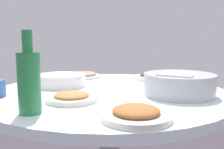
{
  "coord_description": "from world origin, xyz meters",
  "views": [
    {
      "loc": [
        -0.89,
        -0.88,
        1.01
      ],
      "look_at": [
        0.01,
        -0.01,
        0.83
      ],
      "focal_mm": 41.15,
      "sensor_mm": 36.0,
      "label": 1
    }
  ],
  "objects_px": {
    "round_dining_table": "(109,110)",
    "dish_stirfry": "(136,114)",
    "dish_tofu_braise": "(71,97)",
    "green_bottle": "(29,80)",
    "rice_bowl": "(179,84)",
    "dish_shrimp": "(84,75)",
    "soup_bowl": "(61,81)",
    "dish_eggplant": "(152,77)",
    "tea_cup_far": "(198,79)"
  },
  "relations": [
    {
      "from": "round_dining_table",
      "to": "dish_stirfry",
      "type": "relative_size",
      "value": 5.09
    },
    {
      "from": "dish_tofu_braise",
      "to": "green_bottle",
      "type": "bearing_deg",
      "value": -170.23
    },
    {
      "from": "rice_bowl",
      "to": "dish_shrimp",
      "type": "distance_m",
      "value": 0.72
    },
    {
      "from": "soup_bowl",
      "to": "dish_tofu_braise",
      "type": "bearing_deg",
      "value": -118.23
    },
    {
      "from": "dish_eggplant",
      "to": "dish_tofu_braise",
      "type": "xyz_separation_m",
      "value": [
        -0.69,
        -0.09,
        -0.0
      ]
    },
    {
      "from": "dish_shrimp",
      "to": "tea_cup_far",
      "type": "relative_size",
      "value": 2.99
    },
    {
      "from": "round_dining_table",
      "to": "dish_eggplant",
      "type": "height_order",
      "value": "dish_eggplant"
    },
    {
      "from": "soup_bowl",
      "to": "dish_stirfry",
      "type": "distance_m",
      "value": 0.67
    },
    {
      "from": "tea_cup_far",
      "to": "dish_stirfry",
      "type": "bearing_deg",
      "value": -170.07
    },
    {
      "from": "rice_bowl",
      "to": "green_bottle",
      "type": "height_order",
      "value": "green_bottle"
    },
    {
      "from": "round_dining_table",
      "to": "tea_cup_far",
      "type": "distance_m",
      "value": 0.52
    },
    {
      "from": "green_bottle",
      "to": "dish_eggplant",
      "type": "bearing_deg",
      "value": 7.66
    },
    {
      "from": "rice_bowl",
      "to": "dish_tofu_braise",
      "type": "distance_m",
      "value": 0.49
    },
    {
      "from": "rice_bowl",
      "to": "dish_tofu_braise",
      "type": "height_order",
      "value": "rice_bowl"
    },
    {
      "from": "dish_shrimp",
      "to": "tea_cup_far",
      "type": "height_order",
      "value": "tea_cup_far"
    },
    {
      "from": "round_dining_table",
      "to": "tea_cup_far",
      "type": "height_order",
      "value": "tea_cup_far"
    },
    {
      "from": "dish_shrimp",
      "to": "dish_eggplant",
      "type": "bearing_deg",
      "value": -56.99
    },
    {
      "from": "round_dining_table",
      "to": "tea_cup_far",
      "type": "bearing_deg",
      "value": -30.77
    },
    {
      "from": "dish_tofu_braise",
      "to": "soup_bowl",
      "type": "bearing_deg",
      "value": 61.77
    },
    {
      "from": "soup_bowl",
      "to": "round_dining_table",
      "type": "bearing_deg",
      "value": -70.49
    },
    {
      "from": "round_dining_table",
      "to": "dish_stirfry",
      "type": "xyz_separation_m",
      "value": [
        -0.27,
        -0.38,
        0.12
      ]
    },
    {
      "from": "rice_bowl",
      "to": "tea_cup_far",
      "type": "height_order",
      "value": "rice_bowl"
    },
    {
      "from": "dish_stirfry",
      "to": "tea_cup_far",
      "type": "relative_size",
      "value": 3.1
    },
    {
      "from": "soup_bowl",
      "to": "dish_eggplant",
      "type": "height_order",
      "value": "soup_bowl"
    },
    {
      "from": "dish_stirfry",
      "to": "green_bottle",
      "type": "distance_m",
      "value": 0.38
    },
    {
      "from": "dish_tofu_braise",
      "to": "round_dining_table",
      "type": "bearing_deg",
      "value": 8.34
    },
    {
      "from": "green_bottle",
      "to": "dish_tofu_braise",
      "type": "bearing_deg",
      "value": 9.77
    },
    {
      "from": "dish_eggplant",
      "to": "dish_tofu_braise",
      "type": "height_order",
      "value": "dish_eggplant"
    },
    {
      "from": "round_dining_table",
      "to": "dish_tofu_braise",
      "type": "bearing_deg",
      "value": -171.66
    },
    {
      "from": "round_dining_table",
      "to": "rice_bowl",
      "type": "relative_size",
      "value": 3.68
    },
    {
      "from": "dish_stirfry",
      "to": "dish_shrimp",
      "type": "bearing_deg",
      "value": 60.46
    },
    {
      "from": "rice_bowl",
      "to": "soup_bowl",
      "type": "relative_size",
      "value": 1.11
    },
    {
      "from": "dish_tofu_braise",
      "to": "dish_eggplant",
      "type": "bearing_deg",
      "value": 7.03
    },
    {
      "from": "rice_bowl",
      "to": "tea_cup_far",
      "type": "bearing_deg",
      "value": 8.63
    },
    {
      "from": "soup_bowl",
      "to": "dish_tofu_braise",
      "type": "xyz_separation_m",
      "value": [
        -0.17,
        -0.31,
        -0.01
      ]
    },
    {
      "from": "rice_bowl",
      "to": "dish_stirfry",
      "type": "xyz_separation_m",
      "value": [
        -0.41,
        -0.08,
        -0.03
      ]
    },
    {
      "from": "rice_bowl",
      "to": "dish_stirfry",
      "type": "bearing_deg",
      "value": -169.16
    },
    {
      "from": "round_dining_table",
      "to": "green_bottle",
      "type": "xyz_separation_m",
      "value": [
        -0.47,
        -0.07,
        0.21
      ]
    },
    {
      "from": "rice_bowl",
      "to": "soup_bowl",
      "type": "bearing_deg",
      "value": 112.91
    },
    {
      "from": "round_dining_table",
      "to": "rice_bowl",
      "type": "distance_m",
      "value": 0.37
    },
    {
      "from": "soup_bowl",
      "to": "tea_cup_far",
      "type": "xyz_separation_m",
      "value": [
        0.53,
        -0.53,
        0.01
      ]
    },
    {
      "from": "rice_bowl",
      "to": "dish_eggplant",
      "type": "xyz_separation_m",
      "value": [
        0.28,
        0.35,
        -0.03
      ]
    },
    {
      "from": "round_dining_table",
      "to": "dish_tofu_braise",
      "type": "xyz_separation_m",
      "value": [
        -0.26,
        -0.04,
        0.11
      ]
    },
    {
      "from": "rice_bowl",
      "to": "dish_stirfry",
      "type": "relative_size",
      "value": 1.38
    },
    {
      "from": "rice_bowl",
      "to": "tea_cup_far",
      "type": "distance_m",
      "value": 0.29
    },
    {
      "from": "dish_shrimp",
      "to": "dish_eggplant",
      "type": "xyz_separation_m",
      "value": [
        0.24,
        -0.37,
        0.0
      ]
    },
    {
      "from": "dish_shrimp",
      "to": "tea_cup_far",
      "type": "bearing_deg",
      "value": -70.09
    },
    {
      "from": "tea_cup_far",
      "to": "dish_shrimp",
      "type": "bearing_deg",
      "value": 109.91
    },
    {
      "from": "dish_eggplant",
      "to": "green_bottle",
      "type": "relative_size",
      "value": 0.78
    },
    {
      "from": "dish_shrimp",
      "to": "dish_stirfry",
      "type": "bearing_deg",
      "value": -119.54
    }
  ]
}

